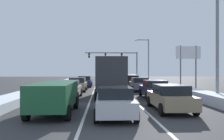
{
  "coord_description": "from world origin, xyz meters",
  "views": [
    {
      "loc": [
        -0.83,
        -5.56,
        2.36
      ],
      "look_at": [
        0.96,
        33.18,
        2.36
      ],
      "focal_mm": 36.56,
      "sensor_mm": 36.0,
      "label": 1
    }
  ],
  "objects_px": {
    "sedan_tan_right_lane_nearest": "(170,97)",
    "box_truck_center_lane_second": "(110,75)",
    "suv_black_right_lane_fourth": "(129,79)",
    "street_lamp_right_mid": "(147,57)",
    "sedan_gray_right_lane_third": "(139,84)",
    "sedan_navy_left_lane_fourth": "(85,81)",
    "suv_green_left_lane_nearest": "(55,95)",
    "sedan_tan_left_lane_third": "(78,84)",
    "sedan_white_left_lane_second": "(68,89)",
    "roadside_sign_right": "(188,57)",
    "sedan_navy_right_lane_second": "(154,89)",
    "sedan_charcoal_center_lane_fourth": "(108,81)",
    "traffic_light_gantry": "(119,59)",
    "sedan_red_center_lane_third": "(110,83)",
    "sedan_silver_center_lane_nearest": "(115,101)",
    "street_lamp_right_near": "(213,31)"
  },
  "relations": [
    {
      "from": "sedan_white_left_lane_second",
      "to": "roadside_sign_right",
      "type": "bearing_deg",
      "value": 34.58
    },
    {
      "from": "sedan_navy_right_lane_second",
      "to": "sedan_white_left_lane_second",
      "type": "distance_m",
      "value": 7.18
    },
    {
      "from": "sedan_tan_left_lane_third",
      "to": "street_lamp_right_mid",
      "type": "xyz_separation_m",
      "value": [
        10.88,
        15.62,
        4.04
      ]
    },
    {
      "from": "sedan_white_left_lane_second",
      "to": "sedan_silver_center_lane_nearest",
      "type": "bearing_deg",
      "value": -65.62
    },
    {
      "from": "sedan_navy_left_lane_fourth",
      "to": "street_lamp_right_mid",
      "type": "xyz_separation_m",
      "value": [
        10.56,
        9.15,
        4.04
      ]
    },
    {
      "from": "suv_black_right_lane_fourth",
      "to": "box_truck_center_lane_second",
      "type": "height_order",
      "value": "box_truck_center_lane_second"
    },
    {
      "from": "suv_black_right_lane_fourth",
      "to": "sedan_tan_left_lane_third",
      "type": "xyz_separation_m",
      "value": [
        -6.65,
        -6.85,
        -0.25
      ]
    },
    {
      "from": "sedan_tan_right_lane_nearest",
      "to": "sedan_navy_left_lane_fourth",
      "type": "xyz_separation_m",
      "value": [
        -6.33,
        19.03,
        0.0
      ]
    },
    {
      "from": "sedan_white_left_lane_second",
      "to": "traffic_light_gantry",
      "type": "xyz_separation_m",
      "value": [
        6.36,
        28.38,
        3.97
      ]
    },
    {
      "from": "box_truck_center_lane_second",
      "to": "suv_green_left_lane_nearest",
      "type": "bearing_deg",
      "value": -113.79
    },
    {
      "from": "sedan_white_left_lane_second",
      "to": "street_lamp_right_near",
      "type": "height_order",
      "value": "street_lamp_right_near"
    },
    {
      "from": "box_truck_center_lane_second",
      "to": "traffic_light_gantry",
      "type": "distance_m",
      "value": 28.07
    },
    {
      "from": "suv_green_left_lane_nearest",
      "to": "sedan_white_left_lane_second",
      "type": "height_order",
      "value": "suv_green_left_lane_nearest"
    },
    {
      "from": "suv_green_left_lane_nearest",
      "to": "sedan_tan_left_lane_third",
      "type": "bearing_deg",
      "value": 90.6
    },
    {
      "from": "suv_black_right_lane_fourth",
      "to": "roadside_sign_right",
      "type": "distance_m",
      "value": 8.6
    },
    {
      "from": "sedan_gray_right_lane_third",
      "to": "suv_black_right_lane_fourth",
      "type": "relative_size",
      "value": 0.92
    },
    {
      "from": "sedan_navy_right_lane_second",
      "to": "sedan_tan_left_lane_third",
      "type": "bearing_deg",
      "value": 136.2
    },
    {
      "from": "sedan_red_center_lane_third",
      "to": "roadside_sign_right",
      "type": "bearing_deg",
      "value": 2.47
    },
    {
      "from": "street_lamp_right_near",
      "to": "sedan_tan_right_lane_nearest",
      "type": "bearing_deg",
      "value": -143.32
    },
    {
      "from": "sedan_navy_left_lane_fourth",
      "to": "street_lamp_right_near",
      "type": "xyz_separation_m",
      "value": [
        10.35,
        -16.03,
        4.4
      ]
    },
    {
      "from": "box_truck_center_lane_second",
      "to": "sedan_white_left_lane_second",
      "type": "bearing_deg",
      "value": -170.14
    },
    {
      "from": "sedan_silver_center_lane_nearest",
      "to": "sedan_charcoal_center_lane_fourth",
      "type": "bearing_deg",
      "value": 89.11
    },
    {
      "from": "sedan_tan_right_lane_nearest",
      "to": "box_truck_center_lane_second",
      "type": "distance_m",
      "value": 7.52
    },
    {
      "from": "sedan_silver_center_lane_nearest",
      "to": "traffic_light_gantry",
      "type": "xyz_separation_m",
      "value": [
        2.94,
        35.94,
        3.97
      ]
    },
    {
      "from": "sedan_navy_left_lane_fourth",
      "to": "traffic_light_gantry",
      "type": "xyz_separation_m",
      "value": [
        5.95,
        15.43,
        3.97
      ]
    },
    {
      "from": "sedan_red_center_lane_third",
      "to": "sedan_gray_right_lane_third",
      "type": "bearing_deg",
      "value": -39.06
    },
    {
      "from": "sedan_white_left_lane_second",
      "to": "roadside_sign_right",
      "type": "height_order",
      "value": "roadside_sign_right"
    },
    {
      "from": "sedan_tan_right_lane_nearest",
      "to": "sedan_gray_right_lane_third",
      "type": "height_order",
      "value": "same"
    },
    {
      "from": "box_truck_center_lane_second",
      "to": "sedan_charcoal_center_lane_fourth",
      "type": "relative_size",
      "value": 1.6
    },
    {
      "from": "box_truck_center_lane_second",
      "to": "roadside_sign_right",
      "type": "xyz_separation_m",
      "value": [
        10.38,
        8.95,
        2.12
      ]
    },
    {
      "from": "street_lamp_right_mid",
      "to": "roadside_sign_right",
      "type": "bearing_deg",
      "value": -77.02
    },
    {
      "from": "sedan_tan_left_lane_third",
      "to": "sedan_charcoal_center_lane_fourth",
      "type": "bearing_deg",
      "value": 66.81
    },
    {
      "from": "box_truck_center_lane_second",
      "to": "street_lamp_right_mid",
      "type": "bearing_deg",
      "value": 70.79
    },
    {
      "from": "sedan_charcoal_center_lane_fourth",
      "to": "suv_green_left_lane_nearest",
      "type": "bearing_deg",
      "value": -99.2
    },
    {
      "from": "suv_black_right_lane_fourth",
      "to": "street_lamp_right_mid",
      "type": "relative_size",
      "value": 0.61
    },
    {
      "from": "sedan_silver_center_lane_nearest",
      "to": "sedan_charcoal_center_lane_fourth",
      "type": "distance_m",
      "value": 22.61
    },
    {
      "from": "sedan_tan_left_lane_third",
      "to": "sedan_navy_left_lane_fourth",
      "type": "height_order",
      "value": "same"
    },
    {
      "from": "sedan_navy_right_lane_second",
      "to": "box_truck_center_lane_second",
      "type": "bearing_deg",
      "value": 166.13
    },
    {
      "from": "sedan_navy_right_lane_second",
      "to": "suv_green_left_lane_nearest",
      "type": "relative_size",
      "value": 0.92
    },
    {
      "from": "sedan_tan_left_lane_third",
      "to": "sedan_white_left_lane_second",
      "type": "bearing_deg",
      "value": -90.88
    },
    {
      "from": "box_truck_center_lane_second",
      "to": "sedan_navy_left_lane_fourth",
      "type": "relative_size",
      "value": 1.6
    },
    {
      "from": "sedan_charcoal_center_lane_fourth",
      "to": "suv_green_left_lane_nearest",
      "type": "height_order",
      "value": "suv_green_left_lane_nearest"
    },
    {
      "from": "sedan_silver_center_lane_nearest",
      "to": "sedan_tan_right_lane_nearest",
      "type": "bearing_deg",
      "value": 23.96
    },
    {
      "from": "box_truck_center_lane_second",
      "to": "sedan_red_center_lane_third",
      "type": "distance_m",
      "value": 8.6
    },
    {
      "from": "roadside_sign_right",
      "to": "sedan_charcoal_center_lane_fourth",
      "type": "bearing_deg",
      "value": 151.42
    },
    {
      "from": "suv_black_right_lane_fourth",
      "to": "suv_green_left_lane_nearest",
      "type": "bearing_deg",
      "value": -107.95
    },
    {
      "from": "sedan_gray_right_lane_third",
      "to": "street_lamp_right_near",
      "type": "height_order",
      "value": "street_lamp_right_near"
    },
    {
      "from": "sedan_silver_center_lane_nearest",
      "to": "sedan_navy_right_lane_second",
      "type": "bearing_deg",
      "value": 62.65
    },
    {
      "from": "sedan_tan_right_lane_nearest",
      "to": "sedan_silver_center_lane_nearest",
      "type": "relative_size",
      "value": 1.0
    },
    {
      "from": "sedan_tan_left_lane_third",
      "to": "box_truck_center_lane_second",
      "type": "bearing_deg",
      "value": -60.01
    }
  ]
}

